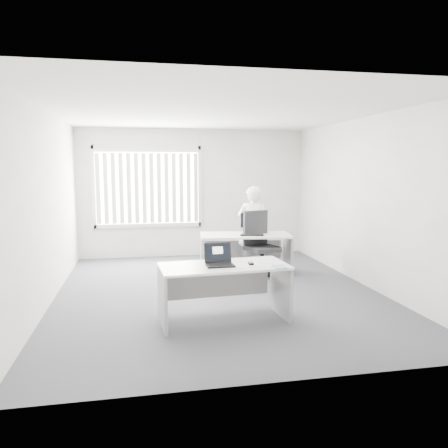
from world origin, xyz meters
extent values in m
plane|color=#56555D|center=(0.00, 0.00, 0.00)|extent=(6.00, 6.00, 0.00)
cube|color=silver|center=(0.00, 3.00, 1.40)|extent=(5.00, 0.02, 2.80)
cube|color=silver|center=(0.00, -3.00, 1.40)|extent=(5.00, 0.02, 2.80)
cube|color=silver|center=(-2.50, 0.00, 1.40)|extent=(0.02, 6.00, 2.80)
cube|color=silver|center=(2.50, 0.00, 1.40)|extent=(0.02, 6.00, 2.80)
cube|color=silver|center=(0.00, 0.00, 2.80)|extent=(5.00, 6.00, 0.02)
cube|color=silver|center=(-1.00, 2.96, 1.55)|extent=(2.32, 0.06, 1.76)
cube|color=silver|center=(-0.16, -1.30, 0.72)|extent=(1.67, 0.87, 0.03)
cube|color=gray|center=(-0.95, -1.36, 0.35)|extent=(0.09, 0.70, 0.71)
cube|color=gray|center=(0.63, -1.25, 0.35)|extent=(0.09, 0.70, 0.71)
cube|color=silver|center=(0.71, 1.05, 0.73)|extent=(1.72, 0.96, 0.03)
cube|color=gray|center=(-0.09, 1.15, 0.36)|extent=(0.13, 0.71, 0.72)
cube|color=gray|center=(1.50, 0.96, 0.36)|extent=(0.13, 0.71, 0.72)
cylinder|color=black|center=(0.97, 0.82, 0.04)|extent=(0.84, 0.84, 0.09)
cylinder|color=black|center=(0.97, 0.82, 0.26)|extent=(0.08, 0.08, 0.52)
cube|color=black|center=(0.97, 0.82, 0.52)|extent=(0.65, 0.65, 0.08)
cube|color=black|center=(0.90, 1.05, 0.87)|extent=(0.49, 0.21, 0.62)
imported|color=white|center=(0.91, 1.28, 0.81)|extent=(0.70, 0.59, 1.63)
cube|color=white|center=(0.15, -1.34, 0.74)|extent=(0.36, 0.30, 0.00)
cube|color=white|center=(0.50, -1.56, 0.74)|extent=(0.15, 0.21, 0.01)
cube|color=black|center=(0.79, 0.88, 0.76)|extent=(0.44, 0.24, 0.02)
camera|label=1|loc=(-1.21, -6.65, 1.98)|focal=35.00mm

